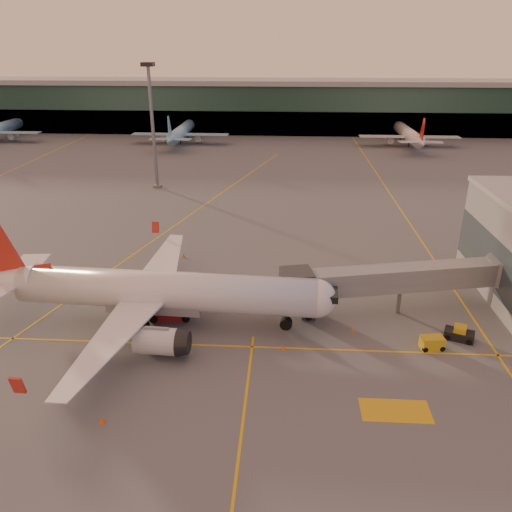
# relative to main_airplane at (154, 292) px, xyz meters

# --- Properties ---
(ground) EXTENTS (600.00, 600.00, 0.00)m
(ground) POSITION_rel_main_airplane_xyz_m (6.12, -9.13, -4.00)
(ground) COLOR #4C4F54
(ground) RESTS_ON ground
(taxi_markings) EXTENTS (100.12, 173.00, 0.01)m
(taxi_markings) POSITION_rel_main_airplane_xyz_m (-1.21, 35.36, -3.99)
(taxi_markings) COLOR gold
(taxi_markings) RESTS_ON ground
(terminal) EXTENTS (400.00, 20.00, 17.60)m
(terminal) POSITION_rel_main_airplane_xyz_m (6.12, 132.67, 4.77)
(terminal) COLOR #19382D
(terminal) RESTS_ON ground
(mast_west_near) EXTENTS (2.40, 2.40, 25.60)m
(mast_west_near) POSITION_rel_main_airplane_xyz_m (-13.88, 56.87, 10.87)
(mast_west_near) COLOR slate
(mast_west_near) RESTS_ON ground
(distant_aircraft_row) EXTENTS (290.00, 34.00, 13.00)m
(distant_aircraft_row) POSITION_rel_main_airplane_xyz_m (-14.88, 108.87, -4.00)
(distant_aircraft_row) COLOR #7EB3D3
(distant_aircraft_row) RESTS_ON ground
(main_airplane) EXTENTS (40.75, 36.69, 12.30)m
(main_airplane) POSITION_rel_main_airplane_xyz_m (0.00, 0.00, 0.00)
(main_airplane) COLOR silver
(main_airplane) RESTS_ON ground
(jet_bridge) EXTENTS (28.65, 9.15, 6.02)m
(jet_bridge) POSITION_rel_main_airplane_xyz_m (29.11, 4.53, 0.23)
(jet_bridge) COLOR slate
(jet_bridge) RESTS_ON ground
(catering_truck) EXTENTS (6.09, 3.18, 4.53)m
(catering_truck) POSITION_rel_main_airplane_xyz_m (1.11, 1.43, -1.42)
(catering_truck) COLOR #A91823
(catering_truck) RESTS_ON ground
(gpu_cart) EXTENTS (2.50, 1.72, 1.36)m
(gpu_cart) POSITION_rel_main_airplane_xyz_m (29.68, -3.26, -3.33)
(gpu_cart) COLOR #BA9917
(gpu_cart) RESTS_ON ground
(pushback_tug) EXTENTS (3.38, 2.59, 1.55)m
(pushback_tug) POSITION_rel_main_airplane_xyz_m (33.05, -1.25, -3.37)
(pushback_tug) COLOR black
(pushback_tug) RESTS_ON ground
(cone_nose) EXTENTS (0.38, 0.38, 0.49)m
(cone_nose) POSITION_rel_main_airplane_xyz_m (21.96, -0.23, -3.76)
(cone_nose) COLOR #E7570C
(cone_nose) RESTS_ON ground
(cone_wing_right) EXTENTS (0.47, 0.47, 0.59)m
(cone_wing_right) POSITION_rel_main_airplane_xyz_m (-0.57, -16.15, -3.71)
(cone_wing_right) COLOR #E7570C
(cone_wing_right) RESTS_ON ground
(cone_wing_left) EXTENTS (0.44, 0.44, 0.56)m
(cone_wing_left) POSITION_rel_main_airplane_xyz_m (-0.63, 18.86, -3.73)
(cone_wing_left) COLOR #E7570C
(cone_wing_left) RESTS_ON ground
(cone_fwd) EXTENTS (0.41, 0.41, 0.52)m
(cone_fwd) POSITION_rel_main_airplane_xyz_m (14.38, -4.38, -3.74)
(cone_fwd) COLOR #E7570C
(cone_fwd) RESTS_ON ground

